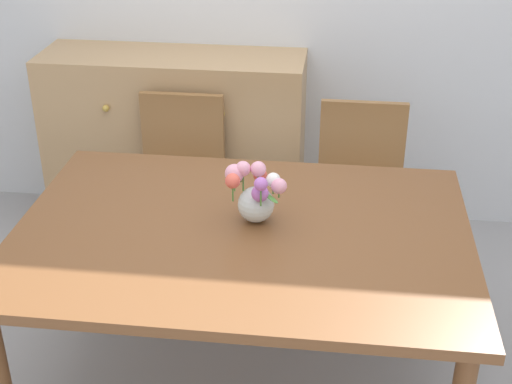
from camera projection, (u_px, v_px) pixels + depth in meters
dining_table at (242, 248)px, 2.68m from camera, size 1.67×1.19×0.77m
chair_left at (180, 172)px, 3.63m from camera, size 0.42×0.42×0.90m
chair_right at (360, 182)px, 3.53m from camera, size 0.42×0.42×0.90m
dresser at (176, 143)px, 4.00m from camera, size 1.40×0.47×1.00m
flower_vase at (255, 194)px, 2.64m from camera, size 0.24×0.19×0.23m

